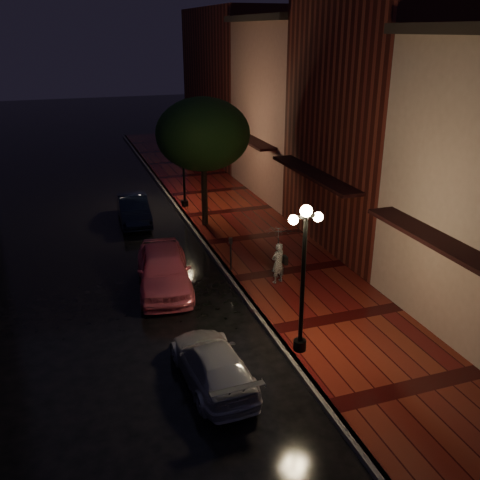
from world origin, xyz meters
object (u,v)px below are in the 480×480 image
object	(u,v)px
streetlamp_far	(183,159)
pink_car	(164,269)
silver_car	(213,364)
woman_with_umbrella	(278,246)
street_tree	(203,136)
navy_car	(134,209)
streetlamp_near	(303,271)
parking_meter	(231,251)

from	to	relation	value
streetlamp_far	pink_car	distance (m)	9.30
silver_car	woman_with_umbrella	xyz separation A→B (m)	(3.78, 4.67, 0.98)
streetlamp_far	street_tree	distance (m)	3.44
silver_car	woman_with_umbrella	world-z (taller)	woman_with_umbrella
silver_car	woman_with_umbrella	bearing A→B (deg)	-131.63
streetlamp_far	street_tree	xyz separation A→B (m)	(0.26, -3.01, 1.64)
navy_car	silver_car	bearing A→B (deg)	-87.29
silver_car	woman_with_umbrella	size ratio (longest dim) A/B	1.82
streetlamp_near	parking_meter	world-z (taller)	streetlamp_near
silver_car	parking_meter	distance (m)	6.65
street_tree	woman_with_umbrella	bearing A→B (deg)	-83.03
streetlamp_near	woman_with_umbrella	bearing A→B (deg)	75.65
navy_car	parking_meter	xyz separation A→B (m)	(2.58, -7.07, 0.31)
streetlamp_near	pink_car	xyz separation A→B (m)	(-2.81, 5.32, -1.83)
streetlamp_far	street_tree	world-z (taller)	street_tree
pink_car	navy_car	world-z (taller)	pink_car
streetlamp_near	streetlamp_far	xyz separation A→B (m)	(0.00, 14.00, 0.00)
streetlamp_far	parking_meter	size ratio (longest dim) A/B	3.28
navy_car	street_tree	bearing A→B (deg)	-28.21
silver_car	parking_meter	world-z (taller)	parking_meter
navy_car	woman_with_umbrella	xyz separation A→B (m)	(3.86, -8.55, 0.90)
streetlamp_far	navy_car	world-z (taller)	streetlamp_far
streetlamp_near	street_tree	size ratio (longest dim) A/B	0.74
navy_car	woman_with_umbrella	bearing A→B (deg)	-63.34
navy_car	parking_meter	world-z (taller)	parking_meter
silver_car	navy_car	bearing A→B (deg)	-92.33
navy_car	silver_car	size ratio (longest dim) A/B	1.01
streetlamp_near	streetlamp_far	bearing A→B (deg)	90.00
silver_car	woman_with_umbrella	distance (m)	6.09
streetlamp_far	silver_car	size ratio (longest dim) A/B	1.13
pink_car	navy_car	bearing A→B (deg)	97.18
street_tree	navy_car	distance (m)	5.04
pink_car	parking_meter	bearing A→B (deg)	16.08
pink_car	navy_car	distance (m)	7.46
streetlamp_near	navy_car	distance (m)	13.23
streetlamp_near	silver_car	distance (m)	3.41
streetlamp_far	pink_car	bearing A→B (deg)	-107.97
streetlamp_near	woman_with_umbrella	xyz separation A→B (m)	(1.08, 4.24, -1.06)
silver_car	parking_meter	xyz separation A→B (m)	(2.49, 6.16, 0.39)
streetlamp_far	streetlamp_near	bearing A→B (deg)	-90.00
woman_with_umbrella	parking_meter	size ratio (longest dim) A/B	1.60
streetlamp_far	woman_with_umbrella	xyz separation A→B (m)	(1.08, -9.76, -1.06)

